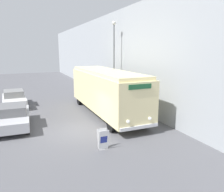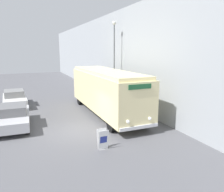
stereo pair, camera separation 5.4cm
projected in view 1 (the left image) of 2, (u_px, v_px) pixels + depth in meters
ground_plane at (77, 131)px, 13.87m from camera, size 80.00×80.00×0.00m
building_wall_right at (107, 56)px, 24.34m from camera, size 0.30×60.00×8.80m
vintage_bus at (106, 90)px, 17.35m from camera, size 2.67×10.68×3.52m
sign_board at (103, 140)px, 11.29m from camera, size 0.53×0.40×1.07m
streetlamp at (114, 53)px, 20.24m from camera, size 0.36×0.36×7.65m
parked_car_near at (14, 116)px, 14.49m from camera, size 2.12×4.69×1.50m
parked_car_mid at (14, 98)px, 19.95m from camera, size 2.11×4.60×1.48m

